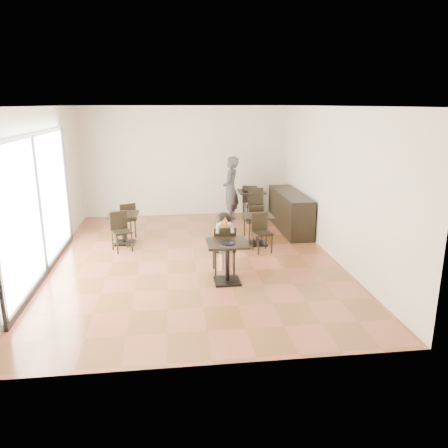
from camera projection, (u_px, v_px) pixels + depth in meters
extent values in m
cube|color=brown|center=(195.00, 259.00, 9.44)|extent=(6.00, 8.00, 0.01)
cube|color=silver|center=(192.00, 106.00, 8.59)|extent=(6.00, 8.00, 0.01)
cube|color=beige|center=(186.00, 162.00, 12.84)|extent=(6.00, 0.01, 3.20)
cube|color=beige|center=(212.00, 247.00, 5.19)|extent=(6.00, 0.01, 3.20)
cube|color=beige|center=(42.00, 190.00, 8.66)|extent=(0.01, 8.00, 3.20)
cube|color=beige|center=(333.00, 183.00, 9.37)|extent=(0.01, 8.00, 3.20)
cube|color=white|center=(38.00, 205.00, 8.24)|extent=(0.04, 4.50, 2.60)
cylinder|color=black|center=(228.00, 243.00, 7.91)|extent=(0.27, 0.27, 0.02)
imported|color=#3E3E44|center=(231.00, 189.00, 12.30)|extent=(0.62, 0.77, 1.83)
cube|color=black|center=(290.00, 211.00, 11.54)|extent=(0.60, 2.40, 1.00)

